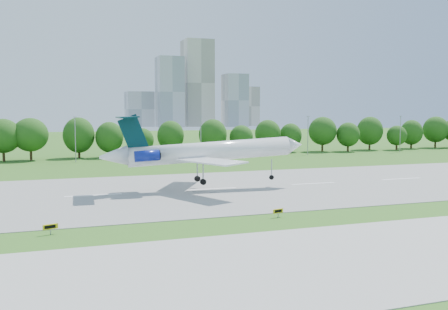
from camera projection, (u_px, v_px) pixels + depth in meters
ground at (272, 218)px, 63.17m from camera, size 600.00×600.00×0.00m
runway at (212, 189)px, 86.68m from camera, size 400.00×45.00×0.08m
taxiway at (354, 257)px, 46.23m from camera, size 400.00×23.00×0.08m
tree_line at (143, 136)px, 149.18m from camera, size 288.40×8.40×10.40m
light_poles at (141, 138)px, 138.94m from camera, size 175.90×0.25×12.19m
skyline at (194, 94)px, 460.87m from camera, size 127.00×52.00×80.00m
airliner at (201, 151)px, 85.54m from camera, size 36.21×26.36×11.97m
taxi_sign_left at (50, 227)px, 54.68m from camera, size 1.62×0.72×1.16m
taxi_sign_centre at (278, 211)px, 63.69m from camera, size 1.54×0.53×1.08m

